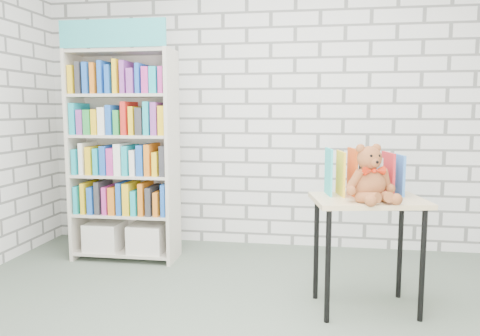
# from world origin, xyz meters

# --- Properties ---
(room_shell) EXTENTS (4.52, 4.02, 2.81)m
(room_shell) POSITION_xyz_m (0.00, 0.00, 1.78)
(room_shell) COLOR silver
(room_shell) RESTS_ON ground
(bookshelf) EXTENTS (0.93, 0.36, 2.08)m
(bookshelf) POSITION_xyz_m (-1.24, 1.36, 0.95)
(bookshelf) COLOR beige
(bookshelf) RESTS_ON ground
(display_table) EXTENTS (0.79, 0.61, 0.76)m
(display_table) POSITION_xyz_m (0.79, 0.55, 0.66)
(display_table) COLOR tan
(display_table) RESTS_ON ground
(table_books) EXTENTS (0.53, 0.31, 0.29)m
(table_books) POSITION_xyz_m (0.76, 0.66, 0.91)
(table_books) COLOR #2AB6B4
(table_books) RESTS_ON display_table
(teddy_bear) EXTENTS (0.34, 0.33, 0.36)m
(teddy_bear) POSITION_xyz_m (0.78, 0.44, 0.91)
(teddy_bear) COLOR brown
(teddy_bear) RESTS_ON display_table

